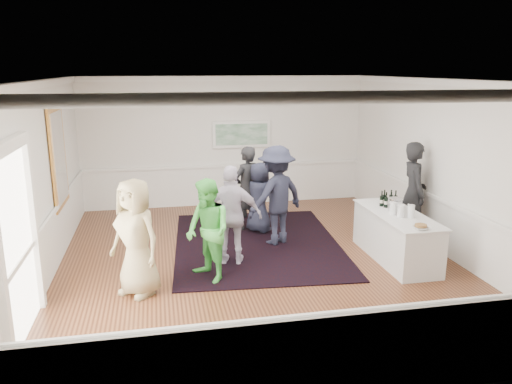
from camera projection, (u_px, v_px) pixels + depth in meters
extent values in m
plane|color=brown|center=(258.00, 261.00, 8.97)|extent=(8.00, 8.00, 0.00)
cube|color=white|center=(258.00, 79.00, 8.20)|extent=(7.00, 8.00, 0.02)
cube|color=white|center=(42.00, 184.00, 7.91)|extent=(0.02, 8.00, 3.20)
cube|color=white|center=(442.00, 167.00, 9.25)|extent=(0.02, 8.00, 3.20)
cube|color=white|center=(225.00, 142.00, 12.39)|extent=(7.00, 0.02, 3.20)
cube|color=white|center=(341.00, 260.00, 4.78)|extent=(7.00, 0.02, 3.20)
cube|color=gold|center=(58.00, 157.00, 9.11)|extent=(0.04, 1.25, 1.85)
cube|color=white|center=(60.00, 157.00, 9.12)|extent=(0.01, 1.05, 1.65)
cube|color=white|center=(0.00, 274.00, 5.44)|extent=(0.10, 0.14, 2.40)
cube|color=white|center=(34.00, 228.00, 7.00)|extent=(0.10, 0.14, 2.40)
cube|color=white|center=(7.00, 147.00, 5.91)|extent=(0.10, 1.78, 0.16)
cube|color=white|center=(16.00, 248.00, 6.21)|extent=(0.02, 1.50, 2.40)
cube|color=white|center=(242.00, 134.00, 12.37)|extent=(1.44, 0.05, 0.66)
cube|color=#296E3E|center=(242.00, 134.00, 12.34)|extent=(1.30, 0.01, 0.52)
cube|color=black|center=(257.00, 243.00, 9.88)|extent=(3.47, 4.38, 0.02)
cube|color=silver|center=(396.00, 237.00, 8.98)|extent=(0.76, 2.09, 0.85)
cube|color=silver|center=(397.00, 214.00, 8.88)|extent=(0.82, 2.15, 0.02)
imported|color=black|center=(413.00, 193.00, 9.74)|extent=(0.60, 0.80, 2.01)
imported|color=tan|center=(136.00, 237.00, 7.50)|extent=(1.04, 1.02, 1.81)
imported|color=#56D857|center=(208.00, 231.00, 8.00)|extent=(0.94, 1.02, 1.68)
imported|color=silver|center=(232.00, 216.00, 8.68)|extent=(1.12, 0.69, 1.77)
imported|color=#1E2133|center=(276.00, 195.00, 9.68)|extent=(1.45, 1.22, 1.95)
imported|color=black|center=(247.00, 188.00, 10.55)|extent=(0.79, 0.72, 1.80)
imported|color=#1E2133|center=(259.00, 198.00, 10.43)|extent=(0.84, 0.86, 1.49)
cylinder|color=#69AA3C|center=(401.00, 210.00, 8.62)|extent=(0.12, 0.12, 0.24)
cylinder|color=#EB5145|center=(411.00, 211.00, 8.59)|extent=(0.12, 0.12, 0.24)
cylinder|color=#79B440|center=(393.00, 208.00, 8.78)|extent=(0.12, 0.12, 0.24)
cylinder|color=silver|center=(396.00, 205.00, 8.96)|extent=(0.26, 0.26, 0.25)
imported|color=white|center=(421.00, 227.00, 8.00)|extent=(0.24, 0.24, 0.06)
cylinder|color=olive|center=(421.00, 226.00, 8.00)|extent=(0.19, 0.19, 0.04)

